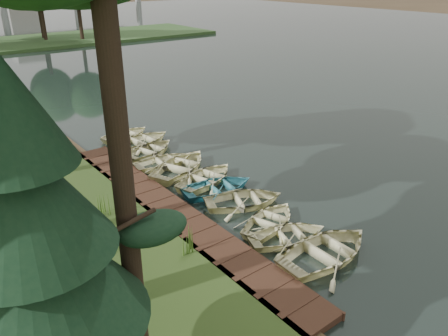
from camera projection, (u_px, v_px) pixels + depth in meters
ground at (203, 203)px, 18.51m from camera, size 300.00×300.00×0.00m
water at (316, 57)px, 49.65m from camera, size 130.00×200.00×0.05m
boardwalk at (170, 212)px, 17.55m from camera, size 1.60×16.00×0.30m
peninsula at (37, 42)px, 58.83m from camera, size 50.00×14.00×0.45m
rowboat_0 at (327, 249)px, 14.73m from camera, size 3.88×2.80×0.79m
rowboat_1 at (288, 234)px, 15.73m from camera, size 3.54×3.00×0.62m
rowboat_2 at (270, 219)px, 16.68m from camera, size 3.49×2.94×0.62m
rowboat_3 at (244, 198)px, 18.12m from camera, size 3.99×3.48×0.69m
rowboat_4 at (218, 186)px, 19.18m from camera, size 3.60×2.82×0.68m
rowboat_5 at (207, 176)px, 20.06m from camera, size 3.90×3.22×0.70m
rowboat_6 at (181, 164)px, 21.19m from camera, size 4.58×4.03×0.79m
rowboat_7 at (165, 160)px, 21.83m from camera, size 3.34×2.54×0.65m
rowboat_8 at (150, 148)px, 23.27m from camera, size 3.65×3.05×0.65m
rowboat_9 at (142, 139)px, 24.41m from camera, size 3.77×2.91×0.72m
rowboat_10 at (126, 133)px, 25.46m from camera, size 3.36×2.69×0.62m
stored_rowboat at (40, 156)px, 21.68m from camera, size 3.75×3.41×0.64m
pine_tree at (30, 227)px, 7.40m from camera, size 3.80×3.80×7.80m
reeds_0 at (188, 241)px, 14.56m from camera, size 0.60×0.60×0.95m
reeds_1 at (121, 231)px, 15.00m from camera, size 0.60×0.60×1.11m
reeds_2 at (103, 205)px, 16.88m from camera, size 0.60×0.60×0.86m
reeds_3 at (36, 163)px, 20.54m from camera, size 0.60×0.60×0.92m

